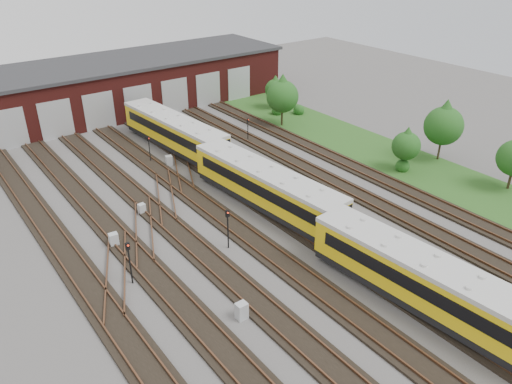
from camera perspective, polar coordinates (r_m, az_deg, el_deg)
ground at (r=36.91m, az=5.59°, el=-7.16°), size 120.00×120.00×0.00m
track_network at (r=37.11m, az=4.80°, el=-6.71°), size 30.40×70.00×0.33m
maintenance_shed at (r=67.77m, az=-17.85°, el=11.19°), size 51.00×12.50×6.35m
grass_verge at (r=55.28m, az=13.43°, el=4.62°), size 8.00×55.00×0.05m
metro_train at (r=41.71m, az=1.15°, el=0.61°), size 4.03×48.13×3.30m
signal_mast_0 at (r=33.89m, az=-14.30°, el=-7.28°), size 0.28×0.26×3.24m
signal_mast_1 at (r=36.44m, az=-3.25°, el=-3.68°), size 0.29×0.27×3.23m
signal_mast_2 at (r=51.50m, az=-12.12°, el=5.13°), size 0.24×0.23×2.76m
signal_mast_3 at (r=55.95m, az=-0.94°, el=7.50°), size 0.25×0.24×2.60m
relay_cabinet_0 at (r=42.60m, az=-12.92°, el=-1.91°), size 0.60×0.52×0.94m
relay_cabinet_1 at (r=38.86m, az=-15.94°, el=-5.29°), size 0.72×0.62×1.09m
relay_cabinet_2 at (r=31.11m, az=-1.66°, el=-13.43°), size 0.69×0.58×1.14m
relay_cabinet_3 at (r=50.90m, az=-9.91°, el=3.55°), size 0.72×0.64×1.05m
relay_cabinet_4 at (r=56.47m, az=-6.96°, el=6.29°), size 0.78×0.69×1.14m
tree_0 at (r=59.96m, az=3.05°, el=11.27°), size 3.82×3.82×6.33m
tree_1 at (r=66.51m, az=2.23°, el=11.89°), size 2.70×2.70×4.47m
tree_2 at (r=53.61m, az=20.73°, el=7.56°), size 3.88×3.88×6.44m
tree_3 at (r=50.29m, az=16.84°, el=5.42°), size 2.76×2.76×4.57m
bush_0 at (r=51.05m, az=16.43°, el=3.06°), size 1.37×1.37×1.37m
bush_1 at (r=64.81m, az=2.46°, el=9.45°), size 1.41×1.41×1.41m
bush_2 at (r=65.12m, az=4.94°, el=9.47°), size 1.43×1.43×1.43m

